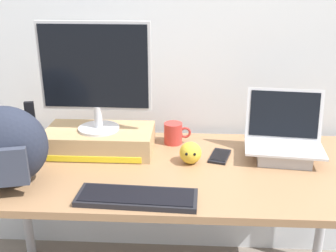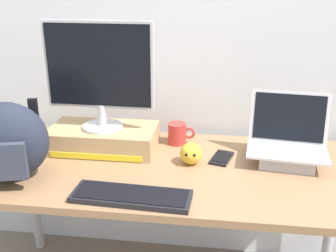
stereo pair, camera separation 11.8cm
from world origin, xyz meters
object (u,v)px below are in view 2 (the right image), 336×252
(open_laptop, at_px, (287,149))
(messenger_backpack, at_px, (7,142))
(coffee_mug, at_px, (178,133))
(cell_phone, at_px, (222,158))
(plush_toy, at_px, (191,154))
(desktop_monitor, at_px, (99,73))
(external_keyboard, at_px, (131,196))
(toner_box_yellow, at_px, (103,138))

(open_laptop, distance_m, messenger_backpack, 1.14)
(coffee_mug, bearing_deg, cell_phone, -35.00)
(plush_toy, bearing_deg, open_laptop, 10.43)
(open_laptop, relative_size, messenger_backpack, 0.98)
(desktop_monitor, relative_size, external_keyboard, 1.10)
(open_laptop, xyz_separation_m, coffee_mug, (-0.48, 0.14, -0.01))
(external_keyboard, xyz_separation_m, cell_phone, (0.32, 0.37, -0.01))
(toner_box_yellow, relative_size, coffee_mug, 3.75)
(messenger_backpack, height_order, plush_toy, messenger_backpack)
(open_laptop, bearing_deg, cell_phone, -171.16)
(open_laptop, xyz_separation_m, cell_phone, (-0.27, -0.01, -0.05))
(open_laptop, relative_size, external_keyboard, 0.81)
(toner_box_yellow, xyz_separation_m, external_keyboard, (0.22, -0.42, -0.04))
(toner_box_yellow, distance_m, coffee_mug, 0.35)
(desktop_monitor, xyz_separation_m, open_laptop, (0.82, -0.03, -0.30))
(toner_box_yellow, distance_m, open_laptop, 0.82)
(desktop_monitor, bearing_deg, external_keyboard, -60.79)
(messenger_backpack, height_order, coffee_mug, messenger_backpack)
(open_laptop, xyz_separation_m, messenger_backpack, (-1.10, -0.29, 0.10))
(cell_phone, xyz_separation_m, plush_toy, (-0.13, -0.06, 0.04))
(coffee_mug, bearing_deg, open_laptop, -15.64)
(coffee_mug, bearing_deg, plush_toy, -69.16)
(external_keyboard, bearing_deg, cell_phone, 52.10)
(toner_box_yellow, relative_size, desktop_monitor, 1.00)
(open_laptop, distance_m, cell_phone, 0.28)
(open_laptop, relative_size, coffee_mug, 2.74)
(desktop_monitor, relative_size, coffee_mug, 3.73)
(toner_box_yellow, height_order, plush_toy, toner_box_yellow)
(plush_toy, bearing_deg, external_keyboard, -121.37)
(messenger_backpack, bearing_deg, toner_box_yellow, 34.51)
(desktop_monitor, height_order, open_laptop, desktop_monitor)
(toner_box_yellow, relative_size, open_laptop, 1.37)
(external_keyboard, distance_m, messenger_backpack, 0.53)
(external_keyboard, relative_size, messenger_backpack, 1.21)
(desktop_monitor, height_order, cell_phone, desktop_monitor)
(toner_box_yellow, bearing_deg, messenger_backpack, -131.22)
(external_keyboard, xyz_separation_m, messenger_backpack, (-0.51, 0.09, 0.14))
(messenger_backpack, relative_size, coffee_mug, 2.79)
(coffee_mug, height_order, plush_toy, coffee_mug)
(messenger_backpack, xyz_separation_m, plush_toy, (0.70, 0.22, -0.11))
(messenger_backpack, distance_m, plush_toy, 0.74)
(cell_phone, bearing_deg, toner_box_yellow, -168.71)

